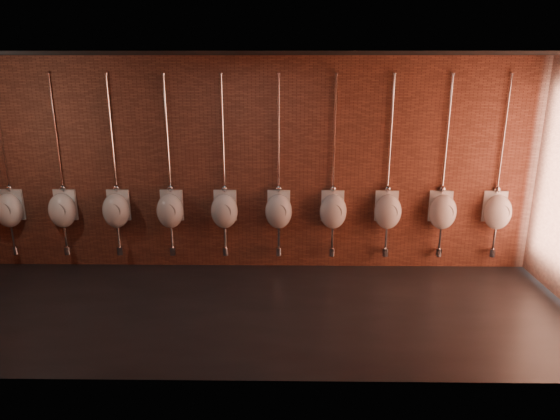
{
  "coord_description": "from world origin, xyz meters",
  "views": [
    {
      "loc": [
        0.51,
        -5.86,
        3.11
      ],
      "look_at": [
        0.42,
        0.9,
        1.1
      ],
      "focal_mm": 32.0,
      "sensor_mm": 36.0,
      "label": 1
    }
  ],
  "objects": [
    {
      "name": "urinal_7",
      "position": [
        2.04,
        1.35,
        0.96
      ],
      "size": [
        0.43,
        0.39,
        2.72
      ],
      "color": "white",
      "rests_on": "ground"
    },
    {
      "name": "urinal_8",
      "position": [
        2.86,
        1.35,
        0.96
      ],
      "size": [
        0.43,
        0.39,
        2.72
      ],
      "color": "white",
      "rests_on": "ground"
    },
    {
      "name": "room_shell",
      "position": [
        0.0,
        0.0,
        2.01
      ],
      "size": [
        8.54,
        3.04,
        3.22
      ],
      "color": "black",
      "rests_on": "ground"
    },
    {
      "name": "urinal_0",
      "position": [
        -3.72,
        1.35,
        0.96
      ],
      "size": [
        0.43,
        0.39,
        2.72
      ],
      "color": "white",
      "rests_on": "ground"
    },
    {
      "name": "urinal_3",
      "position": [
        -1.25,
        1.35,
        0.96
      ],
      "size": [
        0.43,
        0.39,
        2.72
      ],
      "color": "white",
      "rests_on": "ground"
    },
    {
      "name": "urinal_5",
      "position": [
        0.39,
        1.35,
        0.96
      ],
      "size": [
        0.43,
        0.39,
        2.72
      ],
      "color": "white",
      "rests_on": "ground"
    },
    {
      "name": "urinal_9",
      "position": [
        3.68,
        1.35,
        0.96
      ],
      "size": [
        0.43,
        0.39,
        2.72
      ],
      "color": "white",
      "rests_on": "ground"
    },
    {
      "name": "urinal_4",
      "position": [
        -0.43,
        1.35,
        0.96
      ],
      "size": [
        0.43,
        0.39,
        2.72
      ],
      "color": "white",
      "rests_on": "ground"
    },
    {
      "name": "urinal_2",
      "position": [
        -2.07,
        1.35,
        0.96
      ],
      "size": [
        0.43,
        0.39,
        2.72
      ],
      "color": "white",
      "rests_on": "ground"
    },
    {
      "name": "ground",
      "position": [
        0.0,
        0.0,
        0.0
      ],
      "size": [
        8.5,
        8.5,
        0.0
      ],
      "primitive_type": "plane",
      "color": "black",
      "rests_on": "ground"
    },
    {
      "name": "urinal_1",
      "position": [
        -2.9,
        1.35,
        0.96
      ],
      "size": [
        0.43,
        0.39,
        2.72
      ],
      "color": "white",
      "rests_on": "ground"
    },
    {
      "name": "urinal_6",
      "position": [
        1.21,
        1.35,
        0.96
      ],
      "size": [
        0.43,
        0.39,
        2.72
      ],
      "color": "white",
      "rests_on": "ground"
    }
  ]
}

